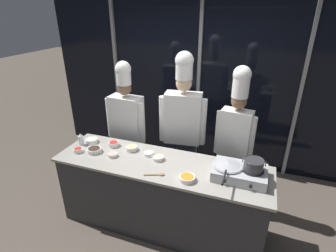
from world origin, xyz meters
TOP-DOWN VIEW (x-y plane):
  - ground_plane at (0.00, 0.00)m, footprint 24.00×24.00m
  - window_wall_back at (0.00, 1.73)m, footprint 5.23×0.09m
  - demo_counter at (0.00, 0.00)m, footprint 2.45×0.71m
  - portable_stove at (0.86, 0.03)m, footprint 0.54×0.38m
  - frying_pan at (0.74, 0.02)m, footprint 0.32×0.55m
  - stock_pot at (0.98, 0.03)m, footprint 0.22×0.20m
  - squeeze_bottle_clear at (-1.10, 0.06)m, footprint 0.06×0.06m
  - prep_bowl_ginger at (-0.44, 0.15)m, footprint 0.14×0.14m
  - prep_bowl_soy_glaze at (-0.84, -0.04)m, footprint 0.17×0.17m
  - prep_bowl_bean_sprouts at (-1.01, 0.16)m, footprint 0.16×0.16m
  - prep_bowl_rice at (-0.19, 0.12)m, footprint 0.12×0.12m
  - prep_bowl_carrots at (0.37, -0.20)m, footprint 0.17×0.17m
  - prep_bowl_shrimp at (-0.58, -0.06)m, footprint 0.11×0.11m
  - prep_bowl_bell_pepper at (-0.70, 0.16)m, footprint 0.13×0.13m
  - prep_bowl_chicken at (-0.05, 0.06)m, footprint 0.13×0.13m
  - prep_bowl_chili_flakes at (-1.02, -0.11)m, footprint 0.11×0.11m
  - serving_spoon_slotted at (0.06, -0.22)m, footprint 0.22×0.11m
  - chef_head at (-0.76, 0.64)m, footprint 0.59×0.26m
  - chef_sous at (0.04, 0.71)m, footprint 0.61×0.30m
  - chef_line at (0.72, 0.68)m, footprint 0.48×0.24m

SIDE VIEW (x-z plane):
  - ground_plane at x=0.00m, z-range 0.00..0.00m
  - demo_counter at x=0.00m, z-range 0.00..0.90m
  - serving_spoon_slotted at x=0.06m, z-range 0.90..0.92m
  - prep_bowl_rice at x=-0.19m, z-range 0.90..0.94m
  - prep_bowl_shrimp at x=-0.58m, z-range 0.90..0.95m
  - prep_bowl_chicken at x=-0.05m, z-range 0.90..0.95m
  - prep_bowl_carrots at x=0.37m, z-range 0.90..0.95m
  - prep_bowl_chili_flakes at x=-1.02m, z-range 0.90..0.95m
  - prep_bowl_bean_sprouts at x=-1.01m, z-range 0.90..0.96m
  - prep_bowl_soy_glaze at x=-0.84m, z-range 0.90..0.96m
  - prep_bowl_ginger at x=-0.44m, z-range 0.90..0.96m
  - prep_bowl_bell_pepper at x=-0.70m, z-range 0.90..0.96m
  - portable_stove at x=0.86m, z-range 0.90..1.02m
  - squeeze_bottle_clear at x=-1.10m, z-range 0.90..1.05m
  - frying_pan at x=0.74m, z-range 1.02..1.06m
  - chef_head at x=-0.76m, z-range 0.13..2.01m
  - stock_pot at x=0.98m, z-range 1.02..1.14m
  - chef_line at x=0.72m, z-range 0.17..2.09m
  - chef_sous at x=0.04m, z-range 0.15..2.18m
  - window_wall_back at x=0.00m, z-range 0.00..2.70m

